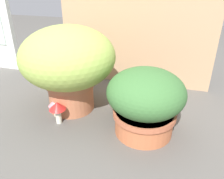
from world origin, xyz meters
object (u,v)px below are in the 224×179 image
mushroom_ornament_red (57,108)px  leafy_planter (145,101)px  mushroom_ornament_pink (55,104)px  grass_planter (68,62)px  cat (129,101)px

mushroom_ornament_red → leafy_planter: bearing=6.9°
mushroom_ornament_pink → grass_planter: bearing=65.1°
grass_planter → leafy_planter: size_ratio=1.39×
grass_planter → mushroom_ornament_red: grass_planter is taller
grass_planter → mushroom_ornament_pink: (-0.05, -0.10, -0.21)m
leafy_planter → mushroom_ornament_pink: (-0.49, 0.01, -0.10)m
leafy_planter → mushroom_ornament_red: leafy_planter is taller
mushroom_ornament_red → cat: bearing=18.8°
mushroom_ornament_pink → leafy_planter: bearing=-0.6°
cat → mushroom_ornament_red: (-0.35, -0.12, -0.03)m
leafy_planter → mushroom_ornament_pink: size_ratio=3.42×
grass_planter → cat: size_ratio=1.41×
cat → mushroom_ornament_red: size_ratio=2.87×
cat → mushroom_ornament_red: bearing=-161.2°
leafy_planter → mushroom_ornament_red: size_ratio=2.90×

